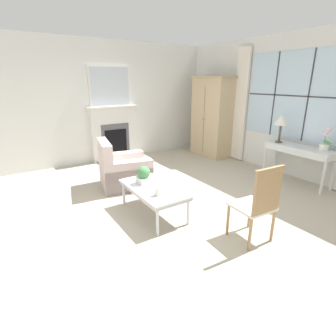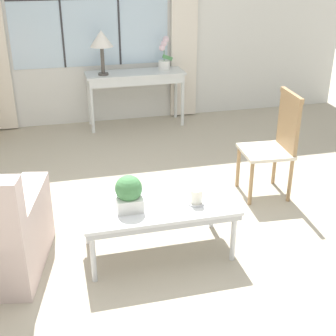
# 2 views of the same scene
# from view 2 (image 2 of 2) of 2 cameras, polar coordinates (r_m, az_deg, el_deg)

# --- Properties ---
(ground_plane) EXTENTS (14.00, 14.00, 0.00)m
(ground_plane) POSITION_cam_2_polar(r_m,az_deg,el_deg) (3.93, -3.77, -8.23)
(ground_plane) COLOR #B2A893
(wall_back_windowed) EXTENTS (7.20, 0.14, 2.80)m
(wall_back_windowed) POSITION_cam_2_polar(r_m,az_deg,el_deg) (6.34, -9.50, 17.78)
(wall_back_windowed) COLOR silver
(wall_back_windowed) RESTS_ON ground_plane
(console_table) EXTENTS (1.28, 0.43, 0.72)m
(console_table) POSITION_cam_2_polar(r_m,az_deg,el_deg) (6.25, -4.03, 10.81)
(console_table) COLOR silver
(console_table) RESTS_ON ground_plane
(table_lamp) EXTENTS (0.29, 0.29, 0.56)m
(table_lamp) POSITION_cam_2_polar(r_m,az_deg,el_deg) (6.04, -8.13, 15.18)
(table_lamp) COLOR #4C4742
(table_lamp) RESTS_ON console_table
(potted_orchid) EXTENTS (0.19, 0.15, 0.43)m
(potted_orchid) POSITION_cam_2_polar(r_m,az_deg,el_deg) (6.33, -0.48, 13.42)
(potted_orchid) COLOR white
(potted_orchid) RESTS_ON console_table
(side_chair_wooden) EXTENTS (0.47, 0.47, 1.00)m
(side_chair_wooden) POSITION_cam_2_polar(r_m,az_deg,el_deg) (4.47, 13.12, 3.42)
(side_chair_wooden) COLOR beige
(side_chair_wooden) RESTS_ON ground_plane
(coffee_table) EXTENTS (1.15, 0.59, 0.43)m
(coffee_table) POSITION_cam_2_polar(r_m,az_deg,el_deg) (3.53, -1.26, -4.89)
(coffee_table) COLOR silver
(coffee_table) RESTS_ON ground_plane
(potted_plant_small) EXTENTS (0.20, 0.20, 0.27)m
(potted_plant_small) POSITION_cam_2_polar(r_m,az_deg,el_deg) (3.38, -4.80, -3.06)
(potted_plant_small) COLOR white
(potted_plant_small) RESTS_ON coffee_table
(pillar_candle) EXTENTS (0.12, 0.12, 0.13)m
(pillar_candle) POSITION_cam_2_polar(r_m,az_deg,el_deg) (3.48, 3.47, -3.59)
(pillar_candle) COLOR silver
(pillar_candle) RESTS_ON coffee_table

